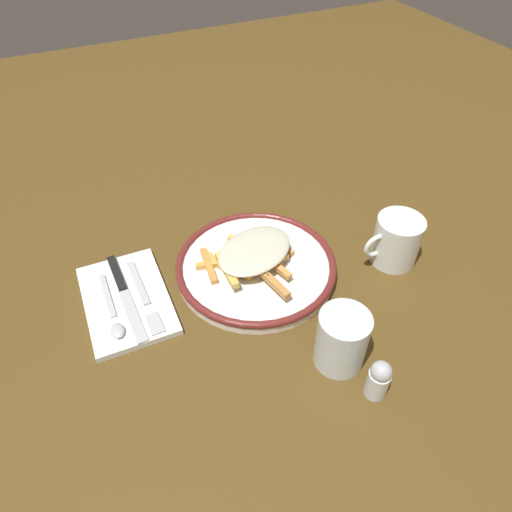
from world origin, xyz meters
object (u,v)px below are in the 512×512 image
at_px(knife, 123,289).
at_px(coffee_mug, 396,241).
at_px(napkin, 127,300).
at_px(fork, 144,296).
at_px(water_glass, 342,340).
at_px(spoon, 113,316).
at_px(plate, 256,266).
at_px(salt_shaker, 379,379).
at_px(fries_heap, 250,254).

relative_size(knife, coffee_mug, 1.84).
xyz_separation_m(napkin, fork, (-0.03, 0.01, 0.01)).
bearing_deg(water_glass, coffee_mug, -145.36).
height_order(spoon, coffee_mug, coffee_mug).
bearing_deg(fork, plate, 175.61).
bearing_deg(water_glass, napkin, -43.26).
bearing_deg(salt_shaker, water_glass, -76.33).
bearing_deg(knife, coffee_mug, 165.33).
height_order(fork, water_glass, water_glass).
distance_m(spoon, water_glass, 0.37).
xyz_separation_m(napkin, spoon, (0.03, 0.03, 0.01)).
bearing_deg(napkin, plate, 173.16).
distance_m(plate, fork, 0.21).
bearing_deg(napkin, spoon, 50.84).
distance_m(napkin, salt_shaker, 0.43).
distance_m(napkin, spoon, 0.05).
distance_m(fries_heap, knife, 0.23).
bearing_deg(napkin, coffee_mug, 167.45).
xyz_separation_m(knife, coffee_mug, (-0.48, 0.13, 0.03)).
bearing_deg(plate, salt_shaker, 100.01).
bearing_deg(water_glass, salt_shaker, 103.67).
xyz_separation_m(plate, fries_heap, (0.01, -0.01, 0.03)).
relative_size(spoon, coffee_mug, 1.33).
xyz_separation_m(plate, knife, (0.23, -0.05, 0.00)).
bearing_deg(salt_shaker, knife, -50.18).
height_order(fries_heap, salt_shaker, salt_shaker).
xyz_separation_m(fries_heap, salt_shaker, (-0.06, 0.30, -0.01)).
bearing_deg(water_glass, fries_heap, -79.42).
xyz_separation_m(knife, spoon, (0.03, 0.05, 0.00)).
bearing_deg(fork, coffee_mug, 168.18).
distance_m(plate, fries_heap, 0.03).
height_order(fork, coffee_mug, coffee_mug).
bearing_deg(fries_heap, fork, -2.81).
distance_m(fries_heap, spoon, 0.26).
xyz_separation_m(fries_heap, fork, (0.20, -0.01, -0.03)).
distance_m(fork, water_glass, 0.34).
bearing_deg(plate, fries_heap, -36.61).
xyz_separation_m(napkin, salt_shaker, (-0.29, 0.32, 0.03)).
xyz_separation_m(napkin, water_glass, (-0.27, 0.25, 0.04)).
xyz_separation_m(fork, knife, (0.03, -0.03, 0.00)).
height_order(plate, water_glass, water_glass).
height_order(plate, fries_heap, fries_heap).
relative_size(water_glass, coffee_mug, 0.86).
bearing_deg(spoon, fork, -158.15).
bearing_deg(napkin, water_glass, 136.74).
bearing_deg(coffee_mug, salt_shaker, 48.35).
distance_m(water_glass, coffee_mug, 0.26).
bearing_deg(knife, spoon, 62.52).
height_order(napkin, water_glass, water_glass).
height_order(fries_heap, coffee_mug, coffee_mug).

